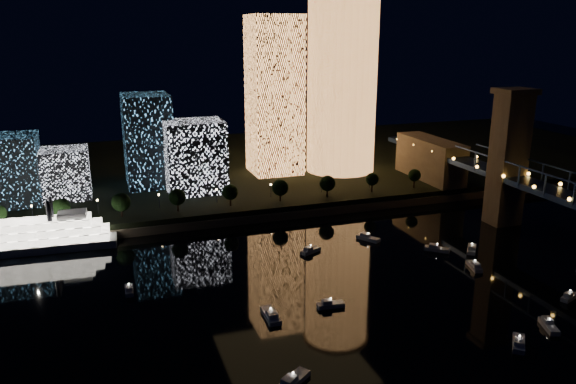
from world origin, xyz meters
name	(u,v)px	position (x,y,z in m)	size (l,w,h in m)	color
ground	(422,310)	(0.00, 0.00, 0.00)	(520.00, 520.00, 0.00)	black
far_bank	(255,165)	(0.00, 160.00, 2.50)	(420.00, 160.00, 5.00)	black
seawall	(309,211)	(0.00, 82.00, 1.50)	(420.00, 6.00, 3.00)	#6B5E4C
tower_cylindrical	(342,84)	(33.11, 127.58, 45.65)	(34.00, 34.00, 81.06)	#FFA051
tower_rectangular	(274,96)	(2.50, 134.43, 40.74)	(22.47, 22.47, 71.49)	#FFA051
midrise_blocks	(124,155)	(-66.35, 122.34, 20.54)	(90.38, 40.18, 38.92)	white
riverboat	(23,238)	(-101.92, 77.94, 4.44)	(58.02, 15.25, 17.30)	silver
motorboats	(408,291)	(1.25, 9.20, 0.81)	(138.00, 84.18, 2.78)	silver
esplanade_trees	(215,194)	(-36.05, 88.00, 10.47)	(165.67, 6.80, 8.90)	black
street_lamps	(217,193)	(-34.00, 94.00, 9.02)	(132.70, 0.70, 5.65)	black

